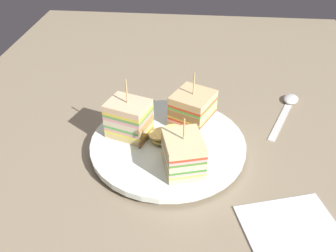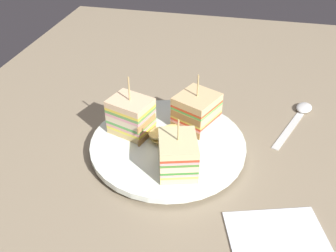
# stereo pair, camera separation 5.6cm
# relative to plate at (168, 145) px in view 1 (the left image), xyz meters

# --- Properties ---
(ground_plane) EXTENTS (1.29, 0.87, 0.02)m
(ground_plane) POSITION_rel_plate_xyz_m (0.00, 0.00, -0.02)
(ground_plane) COLOR gray
(plate) EXTENTS (0.25, 0.25, 0.02)m
(plate) POSITION_rel_plate_xyz_m (0.00, 0.00, 0.00)
(plate) COLOR white
(plate) RESTS_ON ground_plane
(sandwich_wedge_0) EXTENTS (0.08, 0.07, 0.09)m
(sandwich_wedge_0) POSITION_rel_plate_xyz_m (0.06, 0.03, 0.03)
(sandwich_wedge_0) COLOR beige
(sandwich_wedge_0) RESTS_ON plate
(sandwich_wedge_1) EXTENTS (0.08, 0.08, 0.09)m
(sandwich_wedge_1) POSITION_rel_plate_xyz_m (-0.05, 0.04, 0.04)
(sandwich_wedge_1) COLOR beige
(sandwich_wedge_1) RESTS_ON plate
(sandwich_wedge_2) EXTENTS (0.07, 0.08, 0.10)m
(sandwich_wedge_2) POSITION_rel_plate_xyz_m (-0.01, -0.06, 0.04)
(sandwich_wedge_2) COLOR #E0C17B
(sandwich_wedge_2) RESTS_ON plate
(chip_pile) EXTENTS (0.07, 0.07, 0.03)m
(chip_pile) POSITION_rel_plate_xyz_m (0.00, -0.00, 0.02)
(chip_pile) COLOR #D4B75E
(chip_pile) RESTS_ON plate
(spoon) EXTENTS (0.16, 0.08, 0.01)m
(spoon) POSITION_rel_plate_xyz_m (-0.15, 0.22, -0.01)
(spoon) COLOR silver
(spoon) RESTS_ON ground_plane
(napkin) EXTENTS (0.16, 0.15, 0.01)m
(napkin) POSITION_rel_plate_xyz_m (0.16, 0.18, -0.01)
(napkin) COLOR silver
(napkin) RESTS_ON ground_plane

